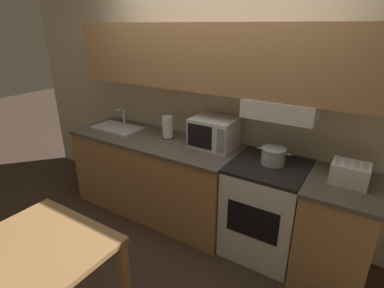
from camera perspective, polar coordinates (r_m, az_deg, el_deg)
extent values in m
plane|color=#3D2D23|center=(3.57, 4.43, -12.35)|extent=(16.00, 16.00, 0.00)
cube|color=beige|center=(3.06, 5.34, 8.04)|extent=(5.45, 0.05, 2.55)
cube|color=tan|center=(2.83, 3.88, 16.08)|extent=(3.05, 0.32, 0.60)
cube|color=white|center=(2.65, 16.58, 6.48)|extent=(0.60, 0.34, 0.16)
cube|color=tan|center=(3.39, -7.00, -6.08)|extent=(1.86, 0.67, 0.84)
cube|color=brown|center=(3.21, -7.36, 0.88)|extent=(1.88, 0.69, 0.04)
cube|color=tan|center=(2.79, 25.50, -15.08)|extent=(0.52, 0.67, 0.84)
cube|color=brown|center=(2.57, 27.08, -7.09)|extent=(0.54, 0.69, 0.04)
cube|color=white|center=(2.88, 13.67, -12.06)|extent=(0.63, 0.64, 0.85)
cube|color=black|center=(2.66, 14.51, -4.15)|extent=(0.63, 0.64, 0.03)
cube|color=black|center=(2.59, 11.35, -14.41)|extent=(0.44, 0.01, 0.30)
cylinder|color=black|center=(2.59, 10.63, -4.31)|extent=(0.09, 0.09, 0.01)
cylinder|color=black|center=(2.51, 16.68, -5.73)|extent=(0.09, 0.09, 0.01)
cylinder|color=black|center=(2.81, 12.61, -2.32)|extent=(0.09, 0.09, 0.01)
cylinder|color=black|center=(2.74, 18.21, -3.56)|extent=(0.09, 0.09, 0.01)
cylinder|color=#B7BABF|center=(2.66, 15.21, -2.21)|extent=(0.20, 0.20, 0.15)
torus|color=#B7BABF|center=(2.63, 15.35, -0.84)|extent=(0.21, 0.21, 0.01)
cylinder|color=#B7BABF|center=(2.67, 12.86, -0.82)|extent=(0.05, 0.01, 0.01)
cylinder|color=#B7BABF|center=(2.61, 17.80, -1.88)|extent=(0.05, 0.01, 0.01)
cube|color=white|center=(2.92, 4.25, 2.23)|extent=(0.42, 0.35, 0.29)
cube|color=black|center=(2.80, 1.34, 1.46)|extent=(0.26, 0.01, 0.23)
cube|color=gray|center=(2.70, 5.45, 0.57)|extent=(0.08, 0.01, 0.23)
cube|color=white|center=(2.54, 27.84, -5.00)|extent=(0.26, 0.20, 0.16)
cube|color=black|center=(2.54, 24.89, -3.88)|extent=(0.01, 0.02, 0.02)
cube|color=black|center=(2.52, 26.09, -3.01)|extent=(0.04, 0.14, 0.01)
cube|color=black|center=(2.51, 27.46, -3.29)|extent=(0.04, 0.14, 0.01)
cube|color=black|center=(2.51, 28.83, -3.56)|extent=(0.04, 0.14, 0.01)
cube|color=black|center=(2.51, 30.21, -3.84)|extent=(0.04, 0.14, 0.01)
cube|color=#B7BABF|center=(3.55, -14.10, 2.95)|extent=(0.56, 0.33, 0.02)
cube|color=#4C4F54|center=(3.54, -14.30, 2.94)|extent=(0.48, 0.25, 0.01)
cylinder|color=#B7BABF|center=(3.60, -12.85, 5.15)|extent=(0.02, 0.02, 0.19)
cylinder|color=#B7BABF|center=(3.53, -13.66, 6.40)|extent=(0.02, 0.12, 0.02)
cylinder|color=black|center=(3.19, -4.63, 1.27)|extent=(0.13, 0.13, 0.01)
cylinder|color=white|center=(3.15, -4.69, 3.28)|extent=(0.11, 0.11, 0.23)
cube|color=#9E7042|center=(2.21, -27.01, -16.87)|extent=(0.87, 0.69, 0.04)
cube|color=#9E7042|center=(2.82, -24.76, -16.49)|extent=(0.06, 0.06, 0.69)
cube|color=#9E7042|center=(2.32, -12.57, -24.37)|extent=(0.06, 0.06, 0.69)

